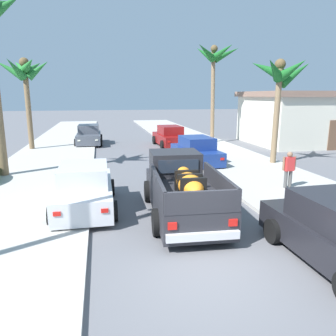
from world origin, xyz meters
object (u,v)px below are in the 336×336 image
at_px(palm_tree_right_mid, 215,61).
at_px(roadside_house, 305,117).
at_px(palm_tree_left_back, 281,77).
at_px(car_right_near, 196,151).
at_px(car_left_far, 89,135).
at_px(pedestrian, 289,168).
at_px(car_left_mid, 170,137).
at_px(car_right_mid, 85,189).
at_px(pickup_truck, 182,189).
at_px(palm_tree_right_fore, 24,74).

relative_size(palm_tree_right_mid, roadside_house, 0.86).
bearing_deg(palm_tree_left_back, car_right_near, 164.99).
bearing_deg(roadside_house, car_left_far, 170.29).
distance_m(palm_tree_right_mid, pedestrian, 14.22).
height_order(car_left_far, palm_tree_right_mid, palm_tree_right_mid).
bearing_deg(car_left_mid, car_right_mid, -113.93).
bearing_deg(roadside_house, palm_tree_left_back, -132.78).
bearing_deg(pedestrian, car_left_mid, 100.03).
xyz_separation_m(pickup_truck, palm_tree_right_fore, (-7.27, 14.11, 4.32)).
bearing_deg(roadside_house, car_right_mid, -143.58).
relative_size(pickup_truck, roadside_house, 0.60).
bearing_deg(pickup_truck, pedestrian, 18.67).
bearing_deg(palm_tree_left_back, car_left_far, 136.02).
distance_m(pickup_truck, palm_tree_right_fore, 16.45).
distance_m(car_right_mid, pedestrian, 7.93).
bearing_deg(pedestrian, car_left_far, 119.48).
bearing_deg(car_left_mid, palm_tree_right_fore, 179.27).
relative_size(palm_tree_left_back, pedestrian, 3.59).
bearing_deg(car_left_far, car_left_mid, -19.69).
xyz_separation_m(car_right_mid, roadside_house, (16.52, 12.19, 1.34)).
xyz_separation_m(car_left_far, palm_tree_right_mid, (9.66, -1.44, 5.62)).
relative_size(palm_tree_right_fore, palm_tree_left_back, 1.10).
bearing_deg(pedestrian, palm_tree_right_fore, 134.10).
height_order(car_left_mid, roadside_house, roadside_house).
height_order(pickup_truck, palm_tree_right_fore, palm_tree_right_fore).
distance_m(car_right_near, car_left_far, 10.69).
distance_m(pickup_truck, palm_tree_right_mid, 16.91).
height_order(car_right_mid, pedestrian, pedestrian).
height_order(car_right_mid, roadside_house, roadside_house).
bearing_deg(palm_tree_right_fore, car_right_near, -34.19).
distance_m(car_right_mid, car_left_far, 15.06).
xyz_separation_m(car_right_near, palm_tree_left_back, (4.21, -1.13, 3.98)).
relative_size(pickup_truck, palm_tree_right_mid, 0.70).
relative_size(car_left_mid, car_right_mid, 1.02).
relative_size(car_left_mid, pedestrian, 2.73).
xyz_separation_m(pickup_truck, palm_tree_left_back, (6.91, 6.21, 3.88)).
bearing_deg(car_right_near, pickup_truck, -110.16).
height_order(palm_tree_left_back, pedestrian, palm_tree_left_back).
relative_size(car_left_far, palm_tree_right_fore, 0.68).
relative_size(car_right_mid, palm_tree_right_fore, 0.68).
xyz_separation_m(pickup_truck, car_left_far, (-3.38, 16.14, -0.10)).
relative_size(car_right_mid, car_left_far, 1.00).
xyz_separation_m(palm_tree_right_mid, pedestrian, (-1.46, -13.07, -5.42)).
distance_m(palm_tree_left_back, pedestrian, 6.29).
bearing_deg(palm_tree_right_fore, pickup_truck, -62.75).
height_order(palm_tree_right_mid, roadside_house, palm_tree_right_mid).
height_order(palm_tree_right_fore, palm_tree_right_mid, palm_tree_right_mid).
relative_size(pickup_truck, car_left_far, 1.24).
bearing_deg(palm_tree_left_back, palm_tree_right_fore, 150.88).
bearing_deg(palm_tree_right_fore, roadside_house, -2.35).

